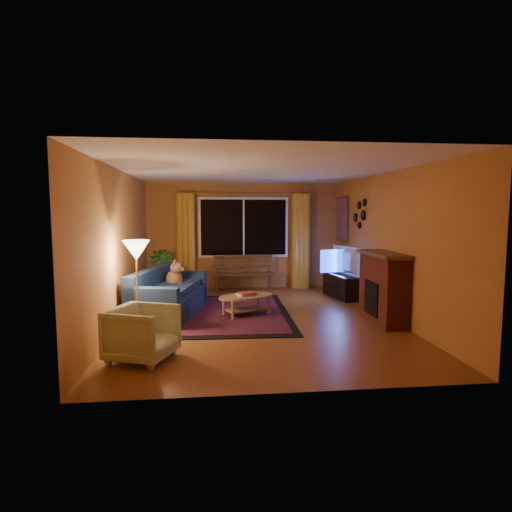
{
  "coord_description": "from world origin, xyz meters",
  "views": [
    {
      "loc": [
        -0.82,
        -7.1,
        1.83
      ],
      "look_at": [
        0.0,
        0.3,
        1.05
      ],
      "focal_mm": 30.0,
      "sensor_mm": 36.0,
      "label": 1
    }
  ],
  "objects": [
    {
      "name": "floor",
      "position": [
        0.0,
        0.0,
        -0.01
      ],
      "size": [
        4.5,
        6.0,
        0.02
      ],
      "primitive_type": "cube",
      "color": "brown",
      "rests_on": "ground"
    },
    {
      "name": "ceiling",
      "position": [
        0.0,
        0.0,
        2.51
      ],
      "size": [
        4.5,
        6.0,
        0.02
      ],
      "primitive_type": "cube",
      "color": "white",
      "rests_on": "ground"
    },
    {
      "name": "wall_back",
      "position": [
        0.0,
        3.01,
        1.25
      ],
      "size": [
        4.5,
        0.02,
        2.5
      ],
      "primitive_type": "cube",
      "color": "#BB7534",
      "rests_on": "ground"
    },
    {
      "name": "wall_left",
      "position": [
        -2.26,
        0.0,
        1.25
      ],
      "size": [
        0.02,
        6.0,
        2.5
      ],
      "primitive_type": "cube",
      "color": "#BB7534",
      "rests_on": "ground"
    },
    {
      "name": "wall_right",
      "position": [
        2.26,
        0.0,
        1.25
      ],
      "size": [
        0.02,
        6.0,
        2.5
      ],
      "primitive_type": "cube",
      "color": "#BB7534",
      "rests_on": "ground"
    },
    {
      "name": "window",
      "position": [
        0.0,
        2.94,
        1.45
      ],
      "size": [
        2.0,
        0.02,
        1.3
      ],
      "primitive_type": "cube",
      "color": "black",
      "rests_on": "wall_back"
    },
    {
      "name": "curtain_rod",
      "position": [
        0.0,
        2.9,
        2.25
      ],
      "size": [
        3.2,
        0.03,
        0.03
      ],
      "primitive_type": "cylinder",
      "rotation": [
        0.0,
        1.57,
        0.0
      ],
      "color": "#BF8C3F",
      "rests_on": "wall_back"
    },
    {
      "name": "curtain_left",
      "position": [
        -1.35,
        2.88,
        1.12
      ],
      "size": [
        0.36,
        0.36,
        2.24
      ],
      "primitive_type": "cylinder",
      "color": "gold",
      "rests_on": "ground"
    },
    {
      "name": "curtain_right",
      "position": [
        1.35,
        2.88,
        1.12
      ],
      "size": [
        0.36,
        0.36,
        2.24
      ],
      "primitive_type": "cylinder",
      "color": "gold",
      "rests_on": "ground"
    },
    {
      "name": "bench",
      "position": [
        -0.04,
        2.53,
        0.2
      ],
      "size": [
        1.37,
        0.43,
        0.41
      ],
      "primitive_type": "cube",
      "rotation": [
        0.0,
        0.0,
        0.02
      ],
      "color": "#4C3419",
      "rests_on": "ground"
    },
    {
      "name": "potted_plant",
      "position": [
        -1.88,
        2.43,
        0.49
      ],
      "size": [
        0.6,
        0.6,
        0.97
      ],
      "primitive_type": "imported",
      "rotation": [
        0.0,
        0.0,
        0.1
      ],
      "color": "#235B1E",
      "rests_on": "ground"
    },
    {
      "name": "sofa",
      "position": [
        -1.52,
        0.44,
        0.41
      ],
      "size": [
        1.29,
        2.17,
        0.82
      ],
      "primitive_type": "cube",
      "rotation": [
        0.0,
        0.0,
        -0.22
      ],
      "color": "#162748",
      "rests_on": "ground"
    },
    {
      "name": "dog",
      "position": [
        -1.47,
        0.9,
        0.62
      ],
      "size": [
        0.32,
        0.42,
        0.43
      ],
      "primitive_type": null,
      "rotation": [
        0.0,
        0.0,
        0.11
      ],
      "color": "olive",
      "rests_on": "sofa"
    },
    {
      "name": "armchair",
      "position": [
        -1.64,
        -1.85,
        0.37
      ],
      "size": [
        0.89,
        0.92,
        0.74
      ],
      "primitive_type": "imported",
      "rotation": [
        0.0,
        0.0,
        1.19
      ],
      "color": "beige",
      "rests_on": "ground"
    },
    {
      "name": "floor_lamp",
      "position": [
        -1.89,
        -0.63,
        0.7
      ],
      "size": [
        0.3,
        0.3,
        1.39
      ],
      "primitive_type": "cylinder",
      "rotation": [
        0.0,
        0.0,
        -0.35
      ],
      "color": "#BF8C3F",
      "rests_on": "ground"
    },
    {
      "name": "rug",
      "position": [
        -0.4,
        0.45,
        0.01
      ],
      "size": [
        2.1,
        3.21,
        0.02
      ],
      "primitive_type": "cube",
      "rotation": [
        0.0,
        0.0,
        -0.03
      ],
      "color": "#65110E",
      "rests_on": "ground"
    },
    {
      "name": "coffee_table",
      "position": [
        -0.18,
        0.23,
        0.18
      ],
      "size": [
        1.32,
        1.32,
        0.37
      ],
      "primitive_type": "cylinder",
      "rotation": [
        0.0,
        0.0,
        0.39
      ],
      "color": "#A28359",
      "rests_on": "ground"
    },
    {
      "name": "tv_console",
      "position": [
        2.0,
        1.67,
        0.24
      ],
      "size": [
        0.52,
        1.2,
        0.49
      ],
      "primitive_type": "cube",
      "rotation": [
        0.0,
        0.0,
        0.12
      ],
      "color": "black",
      "rests_on": "ground"
    },
    {
      "name": "television",
      "position": [
        2.0,
        1.67,
        0.79
      ],
      "size": [
        0.39,
        1.04,
        0.6
      ],
      "primitive_type": "imported",
      "rotation": [
        0.0,
        0.0,
        1.82
      ],
      "color": "black",
      "rests_on": "tv_console"
    },
    {
      "name": "fireplace",
      "position": [
        2.05,
        -0.4,
        0.55
      ],
      "size": [
        0.4,
        1.2,
        1.1
      ],
      "primitive_type": "cube",
      "color": "maroon",
      "rests_on": "ground"
    },
    {
      "name": "mirror_cluster",
      "position": [
        2.21,
        1.3,
        1.8
      ],
      "size": [
        0.06,
        0.6,
        0.56
      ],
      "primitive_type": null,
      "color": "black",
      "rests_on": "wall_right"
    },
    {
      "name": "painting",
      "position": [
        2.22,
        2.45,
        1.65
      ],
      "size": [
        0.04,
        0.76,
        0.96
      ],
      "primitive_type": "cube",
      "color": "#E24A11",
      "rests_on": "wall_right"
    }
  ]
}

